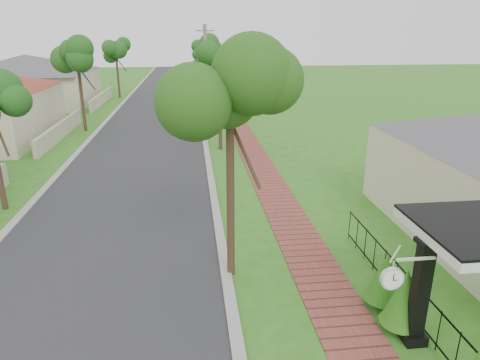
{
  "coord_description": "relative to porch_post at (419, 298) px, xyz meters",
  "views": [
    {
      "loc": [
        -0.17,
        -8.33,
        6.53
      ],
      "look_at": [
        1.49,
        6.05,
        1.5
      ],
      "focal_mm": 32.0,
      "sensor_mm": 36.0,
      "label": 1
    }
  ],
  "objects": [
    {
      "name": "near_tree",
      "position": [
        -3.75,
        3.28,
        3.71
      ],
      "size": [
        2.36,
        2.36,
        6.06
      ],
      "color": "#382619",
      "rests_on": "ground"
    },
    {
      "name": "sidewalk",
      "position": [
        -1.3,
        21.0,
        -1.12
      ],
      "size": [
        1.5,
        120.0,
        0.03
      ],
      "primitive_type": "cube",
      "color": "brown",
      "rests_on": "ground"
    },
    {
      "name": "far_house_grey",
      "position": [
        -19.52,
        35.0,
        1.22
      ],
      "size": [
        15.56,
        15.56,
        4.6
      ],
      "color": "beige",
      "rests_on": "ground"
    },
    {
      "name": "station_clock",
      "position": [
        -0.87,
        -0.4,
        0.83
      ],
      "size": [
        1.08,
        0.13,
        0.67
      ],
      "color": "white",
      "rests_on": "ground"
    },
    {
      "name": "parked_car_red",
      "position": [
        -4.15,
        24.42,
        -0.41
      ],
      "size": [
        2.36,
        4.4,
        1.42
      ],
      "primitive_type": "imported",
      "rotation": [
        0.0,
        0.0,
        -0.17
      ],
      "color": "#5A0F0D",
      "rests_on": "ground"
    },
    {
      "name": "porch_post",
      "position": [
        0.0,
        0.0,
        0.0
      ],
      "size": [
        0.48,
        0.48,
        2.52
      ],
      "color": "black",
      "rests_on": "ground"
    },
    {
      "name": "picket_fence",
      "position": [
        0.35,
        1.0,
        -0.59
      ],
      "size": [
        0.03,
        8.02,
        1.0
      ],
      "color": "black",
      "rests_on": "ground"
    },
    {
      "name": "utility_pole",
      "position": [
        -3.65,
        21.0,
        2.44
      ],
      "size": [
        1.2,
        0.24,
        7.0
      ],
      "color": "gray",
      "rests_on": "ground"
    },
    {
      "name": "kerb_right",
      "position": [
        -3.9,
        21.0,
        -1.12
      ],
      "size": [
        0.3,
        120.0,
        0.1
      ],
      "primitive_type": "cube",
      "color": "#9E9E99",
      "rests_on": "ground"
    },
    {
      "name": "parked_car_white",
      "position": [
        -4.15,
        26.11,
        -0.43
      ],
      "size": [
        1.76,
        4.28,
        1.38
      ],
      "primitive_type": "imported",
      "rotation": [
        0.0,
        0.0,
        0.07
      ],
      "color": "silver",
      "rests_on": "ground"
    },
    {
      "name": "hedge_row",
      "position": [
        -0.1,
        -0.03,
        -0.34
      ],
      "size": [
        0.87,
        4.31,
        1.89
      ],
      "color": "#1B5E12",
      "rests_on": "ground"
    },
    {
      "name": "road",
      "position": [
        -7.55,
        21.0,
        -1.12
      ],
      "size": [
        7.0,
        120.0,
        0.02
      ],
      "primitive_type": "cube",
      "color": "#28282B",
      "rests_on": "ground"
    },
    {
      "name": "ground",
      "position": [
        -4.55,
        1.0,
        -1.12
      ],
      "size": [
        160.0,
        160.0,
        0.0
      ],
      "primitive_type": "plane",
      "color": "#336C19",
      "rests_on": "ground"
    },
    {
      "name": "street_trees",
      "position": [
        -7.42,
        27.84,
        3.42
      ],
      "size": [
        10.7,
        37.65,
        5.89
      ],
      "color": "#382619",
      "rests_on": "ground"
    },
    {
      "name": "kerb_left",
      "position": [
        -11.2,
        21.0,
        -1.12
      ],
      "size": [
        0.3,
        120.0,
        0.1
      ],
      "primitive_type": "cube",
      "color": "#9E9E99",
      "rests_on": "ground"
    }
  ]
}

